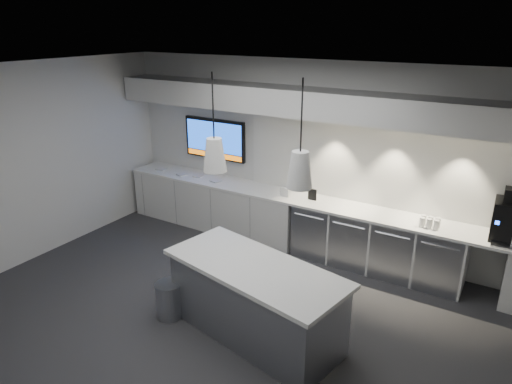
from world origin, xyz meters
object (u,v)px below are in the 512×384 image
Objects in this scene: wall_tv at (215,139)px; island at (255,300)px; coffee_machine at (509,219)px; bin at (169,300)px.

wall_tv reaches higher than island.
wall_tv is 3.65m from island.
bin is at bearing -146.05° from coffee_machine.
bin is (-1.11, -0.26, -0.23)m from island.
bin is (1.27, -2.79, -1.32)m from wall_tv.
coffee_machine is at bearing -2.98° from wall_tv.
coffee_machine is (2.36, 2.29, 0.71)m from island.
wall_tv reaches higher than bin.
wall_tv is 1.83× the size of coffee_machine.
coffee_machine is at bearing 36.27° from bin.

